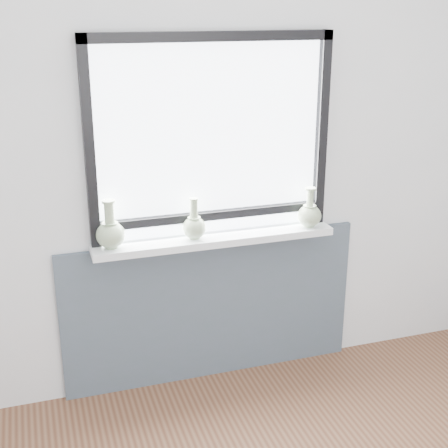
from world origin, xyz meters
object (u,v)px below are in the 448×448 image
object	(u,v)px
vase_b	(194,226)
windowsill	(215,239)
vase_c	(309,214)
vase_a	(110,232)

from	to	relation	value
vase_b	windowsill	bearing A→B (deg)	1.81
windowsill	vase_c	bearing A→B (deg)	-1.82
windowsill	vase_a	bearing A→B (deg)	-179.58
windowsill	vase_a	world-z (taller)	vase_a
vase_b	vase_c	world-z (taller)	vase_c
vase_a	vase_c	size ratio (longest dim) A/B	1.13
vase_b	vase_c	size ratio (longest dim) A/B	0.99
windowsill	vase_a	distance (m)	0.56
windowsill	vase_a	size ratio (longest dim) A/B	5.22
vase_b	vase_c	xyz separation A→B (m)	(0.66, -0.01, 0.00)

